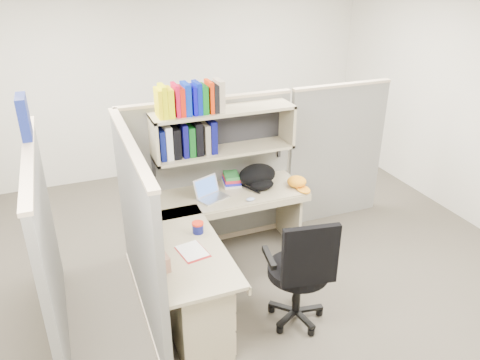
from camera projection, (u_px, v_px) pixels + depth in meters
name	position (u px, v px, depth m)	size (l,w,h in m)	color
ground	(241.00, 287.00, 4.48)	(6.00, 6.00, 0.00)	#36332A
room_shell	(241.00, 127.00, 3.79)	(6.00, 6.00, 6.00)	beige
cubicle	(186.00, 190.00, 4.35)	(3.79, 1.84, 1.95)	#60605B
desk	(208.00, 277.00, 3.92)	(1.74, 1.75, 0.73)	tan
laptop	(212.00, 189.00, 4.53)	(0.28, 0.28, 0.20)	silver
backpack	(259.00, 177.00, 4.76)	(0.39, 0.30, 0.23)	black
orange_cap	(297.00, 182.00, 4.79)	(0.20, 0.23, 0.11)	orange
snack_canister	(198.00, 227.00, 3.99)	(0.10, 0.10, 0.10)	#0F1357
tissue_box	(160.00, 260.00, 3.48)	(0.12, 0.12, 0.20)	#A6755E
mouse	(251.00, 199.00, 4.52)	(0.09, 0.06, 0.03)	#98ACD7
paper_cup	(206.00, 184.00, 4.76)	(0.07, 0.07, 0.10)	white
book_stack	(231.00, 179.00, 4.84)	(0.17, 0.24, 0.11)	gray
loose_paper	(192.00, 251.00, 3.76)	(0.19, 0.25, 0.00)	white
task_chair	(299.00, 288.00, 3.89)	(0.59, 0.55, 1.08)	black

